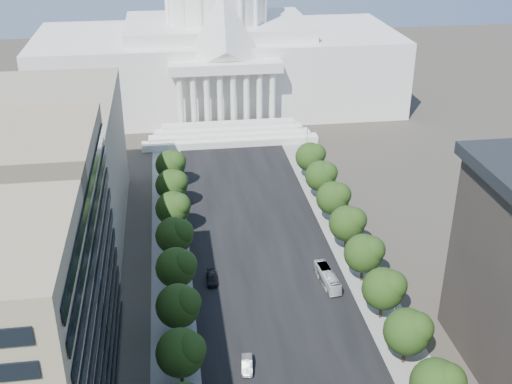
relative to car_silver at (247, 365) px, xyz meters
name	(u,v)px	position (x,y,z in m)	size (l,w,h in m)	color
road_asphalt	(258,241)	(7.52, 40.06, -0.81)	(30.00, 260.00, 0.01)	black
sidewalk_left	(170,247)	(-11.48, 40.06, -0.81)	(8.00, 260.00, 0.02)	gray
sidewalk_right	(342,234)	(26.52, 40.06, -0.81)	(8.00, 260.00, 0.02)	gray
capitol	(218,47)	(7.52, 134.95, 19.20)	(120.00, 56.00, 73.00)	white
office_block_left_far	(28,172)	(-40.48, 50.06, 14.19)	(38.00, 52.00, 30.00)	gray
tree_l_d	(183,352)	(-10.14, -2.14, 5.65)	(7.79, 7.60, 9.97)	#33261C
tree_l_e	(180,305)	(-10.14, 9.86, 5.65)	(7.79, 7.60, 9.97)	#33261C
tree_l_f	(178,267)	(-10.14, 21.86, 5.65)	(7.79, 7.60, 9.97)	#33261C
tree_l_g	(176,235)	(-10.14, 33.86, 5.65)	(7.79, 7.60, 9.97)	#33261C
tree_l_h	(174,207)	(-10.14, 45.86, 5.65)	(7.79, 7.60, 9.97)	#33261C
tree_l_i	(173,184)	(-10.14, 57.86, 5.65)	(7.79, 7.60, 9.97)	#33261C
tree_l_j	(172,164)	(-10.14, 69.86, 5.65)	(7.79, 7.60, 9.97)	#33261C
tree_r_c	(439,384)	(25.86, -14.14, 5.65)	(7.79, 7.60, 9.97)	#33261C
tree_r_d	(409,331)	(25.86, -2.14, 5.65)	(7.79, 7.60, 9.97)	#33261C
tree_r_e	(385,288)	(25.86, 9.86, 5.65)	(7.79, 7.60, 9.97)	#33261C
tree_r_f	(365,252)	(25.86, 21.86, 5.65)	(7.79, 7.60, 9.97)	#33261C
tree_r_g	(349,223)	(25.86, 33.86, 5.65)	(7.79, 7.60, 9.97)	#33261C
tree_r_h	(334,197)	(25.86, 45.86, 5.65)	(7.79, 7.60, 9.97)	#33261C
tree_r_i	(322,175)	(25.86, 57.86, 5.65)	(7.79, 7.60, 9.97)	#33261C
tree_r_j	(311,156)	(25.86, 69.86, 5.65)	(7.79, 7.60, 9.97)	#33261C
streetlight_c	(393,289)	(27.43, 10.06, 5.01)	(2.61, 0.44, 9.00)	gray
streetlight_d	(354,222)	(27.43, 35.06, 5.01)	(2.61, 0.44, 9.00)	gray
streetlight_e	(326,174)	(27.43, 60.06, 5.01)	(2.61, 0.44, 9.00)	gray
streetlight_f	(305,137)	(27.43, 85.06, 5.01)	(2.61, 0.44, 9.00)	gray
car_silver	(247,365)	(0.00, 0.00, 0.00)	(1.71, 4.91, 1.62)	#9A9CA1
car_dark_b	(212,279)	(-3.69, 25.47, -0.07)	(2.08, 5.12, 1.49)	black
city_bus	(327,277)	(18.56, 21.83, 0.61)	(2.38, 10.18, 2.83)	silver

